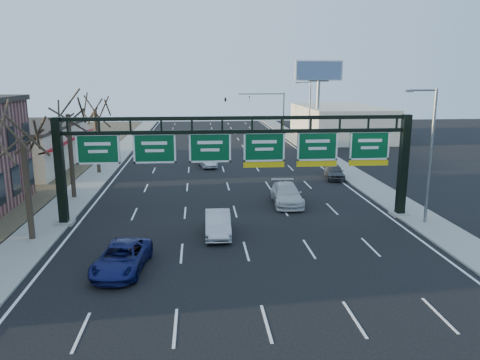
{
  "coord_description": "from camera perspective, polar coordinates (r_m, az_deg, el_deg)",
  "views": [
    {
      "loc": [
        -2.62,
        -23.05,
        9.82
      ],
      "look_at": [
        0.04,
        6.34,
        3.2
      ],
      "focal_mm": 35.0,
      "sensor_mm": 36.0,
      "label": 1
    }
  ],
  "objects": [
    {
      "name": "car_silver_distant",
      "position": [
        51.43,
        -4.06,
        2.4
      ],
      "size": [
        2.28,
        4.47,
        1.41
      ],
      "primitive_type": "imported",
      "rotation": [
        0.0,
        0.0,
        0.19
      ],
      "color": "#BCBCC1",
      "rests_on": "ground"
    },
    {
      "name": "lane_markings",
      "position": [
        44.24,
        -1.64,
        -0.18
      ],
      "size": [
        21.6,
        120.0,
        0.01
      ],
      "primitive_type": "cube",
      "color": "white",
      "rests_on": "ground"
    },
    {
      "name": "car_blue_suv",
      "position": [
        25.01,
        -14.21,
        -9.17
      ],
      "size": [
        2.89,
        5.22,
        1.38
      ],
      "primitive_type": "imported",
      "rotation": [
        0.0,
        0.0,
        -0.12
      ],
      "color": "#131854",
      "rests_on": "ground"
    },
    {
      "name": "tree_gantry",
      "position": [
        29.97,
        -25.16,
        6.27
      ],
      "size": [
        3.6,
        3.6,
        8.48
      ],
      "color": "#32291C",
      "rests_on": "sidewalk_left"
    },
    {
      "name": "traffic_signal_mast",
      "position": [
        78.61,
        0.92,
        9.49
      ],
      "size": [
        10.16,
        0.54,
        7.0
      ],
      "color": "black",
      "rests_on": "ground"
    },
    {
      "name": "car_grey_far",
      "position": [
        46.25,
        11.42,
        1.01
      ],
      "size": [
        2.13,
        4.23,
        1.38
      ],
      "primitive_type": "imported",
      "rotation": [
        0.0,
        0.0,
        -0.13
      ],
      "color": "#3B3D3F",
      "rests_on": "ground"
    },
    {
      "name": "cream_strip",
      "position": [
        55.87,
        -24.9,
        3.8
      ],
      "size": [
        10.9,
        18.4,
        4.7
      ],
      "color": "beige",
      "rests_on": "ground"
    },
    {
      "name": "streetlight_near",
      "position": [
        33.08,
        22.08,
        3.48
      ],
      "size": [
        2.15,
        0.22,
        9.0
      ],
      "color": "slate",
      "rests_on": "sidewalk_right"
    },
    {
      "name": "sign_gantry",
      "position": [
        31.61,
        -0.05,
        3.19
      ],
      "size": [
        24.6,
        1.2,
        7.2
      ],
      "color": "black",
      "rests_on": "ground"
    },
    {
      "name": "ground",
      "position": [
        25.2,
        1.23,
        -10.3
      ],
      "size": [
        160.0,
        160.0,
        0.0
      ],
      "primitive_type": "plane",
      "color": "black",
      "rests_on": "ground"
    },
    {
      "name": "tree_mid",
      "position": [
        39.44,
        -20.38,
        9.01
      ],
      "size": [
        3.6,
        3.6,
        9.24
      ],
      "color": "#32291C",
      "rests_on": "sidewalk_left"
    },
    {
      "name": "tree_far",
      "position": [
        49.18,
        -17.35,
        9.36
      ],
      "size": [
        3.6,
        3.6,
        8.86
      ],
      "color": "#32291C",
      "rests_on": "sidewalk_left"
    },
    {
      "name": "sidewalk_right",
      "position": [
        46.76,
        14.21,
        0.21
      ],
      "size": [
        3.0,
        120.0,
        0.12
      ],
      "primitive_type": "cube",
      "color": "gray",
      "rests_on": "ground"
    },
    {
      "name": "streetlight_far",
      "position": [
        65.01,
        8.36,
        8.33
      ],
      "size": [
        2.15,
        0.22,
        9.0
      ],
      "color": "slate",
      "rests_on": "sidewalk_right"
    },
    {
      "name": "billboard_right",
      "position": [
        70.28,
        9.56,
        11.86
      ],
      "size": [
        7.0,
        0.5,
        12.0
      ],
      "color": "slate",
      "rests_on": "ground"
    },
    {
      "name": "car_silver_sedan",
      "position": [
        29.47,
        -2.71,
        -5.33
      ],
      "size": [
        1.63,
        4.48,
        1.47
      ],
      "primitive_type": "imported",
      "rotation": [
        0.0,
        0.0,
        -0.02
      ],
      "color": "#ABABB0",
      "rests_on": "ground"
    },
    {
      "name": "building_right_distant",
      "position": [
        76.82,
        12.07,
        6.9
      ],
      "size": [
        12.0,
        20.0,
        5.0
      ],
      "primitive_type": "cube",
      "color": "beige",
      "rests_on": "ground"
    },
    {
      "name": "sidewalk_left",
      "position": [
        45.31,
        -18.02,
        -0.43
      ],
      "size": [
        3.0,
        120.0,
        0.12
      ],
      "primitive_type": "cube",
      "color": "gray",
      "rests_on": "ground"
    },
    {
      "name": "car_white_wagon",
      "position": [
        36.57,
        5.7,
        -1.74
      ],
      "size": [
        2.4,
        5.42,
        1.55
      ],
      "primitive_type": "imported",
      "rotation": [
        0.0,
        0.0,
        -0.05
      ],
      "color": "silver",
      "rests_on": "ground"
    }
  ]
}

